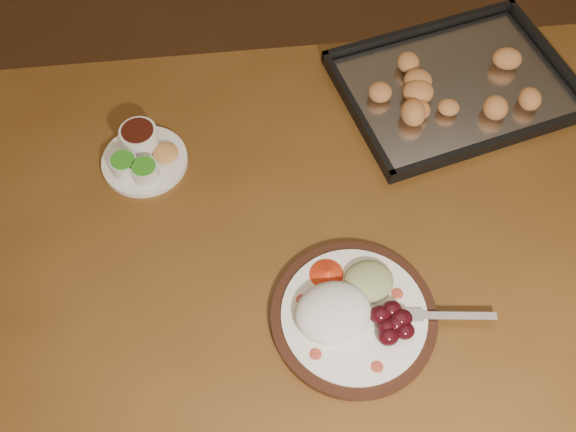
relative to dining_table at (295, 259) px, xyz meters
name	(u,v)px	position (x,y,z in m)	size (l,w,h in m)	color
ground	(376,365)	(0.22, -0.06, -0.65)	(4.00, 4.00, 0.00)	#53351C
dining_table	(295,259)	(0.00, 0.00, 0.00)	(1.65, 1.17, 0.75)	brown
dinner_plate	(352,312)	(0.04, -0.17, 0.12)	(0.35, 0.27, 0.06)	black
condiment_saucer	(142,155)	(-0.22, 0.23, 0.12)	(0.16, 0.16, 0.05)	white
baking_tray	(456,84)	(0.41, 0.22, 0.11)	(0.46, 0.35, 0.05)	black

